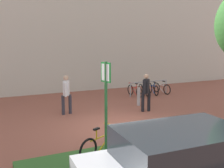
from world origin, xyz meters
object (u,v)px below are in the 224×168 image
Objects in this scene: parking_sign_post at (106,97)px; car_silver_sedan at (187,167)px; person_suited_navy at (146,90)px; bike_at_sign at (101,144)px; bollard_steel at (139,97)px; bike_rack_cluster at (149,89)px; person_shirt_blue at (66,92)px.

car_silver_sedan is (0.60, -2.50, -0.97)m from parking_sign_post.
parking_sign_post is 1.54× the size of person_suited_navy.
bike_at_sign is 6.19m from bollard_steel.
bike_at_sign is at bearing -131.32° from bike_rack_cluster.
bollard_steel is (-1.94, -2.08, 0.10)m from bike_rack_cluster.
person_shirt_blue is at bearing 162.58° from person_suited_navy.
person_suited_navy reaches higher than bike_rack_cluster.
car_silver_sedan is (-3.37, -7.44, 0.31)m from bollard_steel.
car_silver_sedan is at bearing -76.44° from parking_sign_post.
bollard_steel is at bearing 51.18° from parking_sign_post.
person_shirt_blue is at bearing 92.40° from car_silver_sedan.
bollard_steel is at bearing -132.99° from bike_rack_cluster.
bike_at_sign is at bearing -130.54° from bollard_steel.
bike_rack_cluster is 1.54× the size of person_shirt_blue.
car_silver_sedan reaches higher than bike_at_sign.
person_suited_navy is at bearing -104.43° from bollard_steel.
person_suited_navy is at bearing -17.42° from person_shirt_blue.
parking_sign_post is at bearing -93.44° from person_shirt_blue.
bollard_steel reaches higher than bike_rack_cluster.
person_shirt_blue reaches higher than car_silver_sedan.
bollard_steel is 3.72m from person_shirt_blue.
bike_rack_cluster is (5.91, 7.02, -1.37)m from parking_sign_post.
parking_sign_post is 1.54× the size of person_shirt_blue.
bollard_steel is 0.21× the size of car_silver_sedan.
parking_sign_post reaches higher than bike_at_sign.
bike_at_sign is 0.58× the size of bike_rack_cluster.
bike_at_sign reaches higher than bike_rack_cluster.
bike_rack_cluster is 10.91m from car_silver_sedan.
parking_sign_post is 1.00× the size of bike_rack_cluster.
parking_sign_post reaches higher than bike_rack_cluster.
bollard_steel is at bearing 0.80° from person_shirt_blue.
person_suited_navy is (-2.23, -3.20, 0.64)m from bike_rack_cluster.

